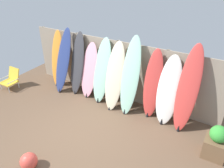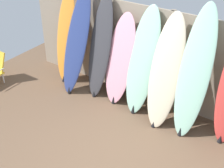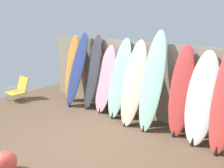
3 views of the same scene
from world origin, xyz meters
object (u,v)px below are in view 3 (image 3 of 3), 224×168
(surfboard_orange_0, at_px, (72,69))
(beach_chair, at_px, (19,89))
(surfboard_navy_1, at_px, (77,69))
(surfboard_cream_5, at_px, (134,83))
(surfboard_red_7, at_px, (181,92))
(surfboard_seafoam_6, at_px, (152,82))
(surfboard_white_8, at_px, (202,99))
(beach_ball, at_px, (5,162))
(surfboard_pink_3, at_px, (105,80))
(surfboard_seafoam_4, at_px, (119,79))
(surfboard_charcoal_2, at_px, (93,72))

(surfboard_orange_0, distance_m, beach_chair, 1.68)
(surfboard_navy_1, distance_m, surfboard_cream_5, 1.87)
(surfboard_red_7, bearing_deg, surfboard_seafoam_6, -168.62)
(surfboard_red_7, distance_m, surfboard_white_8, 0.44)
(surfboard_orange_0, bearing_deg, beach_ball, -57.78)
(surfboard_seafoam_6, height_order, surfboard_white_8, surfboard_seafoam_6)
(surfboard_pink_3, relative_size, surfboard_white_8, 0.95)
(beach_ball, bearing_deg, surfboard_white_8, 57.59)
(surfboard_navy_1, xyz_separation_m, beach_chair, (-1.61, -0.85, -0.66))
(surfboard_pink_3, relative_size, beach_ball, 4.78)
(surfboard_navy_1, relative_size, beach_chair, 3.06)
(surfboard_pink_3, bearing_deg, beach_chair, -159.41)
(surfboard_cream_5, bearing_deg, surfboard_white_8, 3.90)
(surfboard_red_7, bearing_deg, surfboard_cream_5, -172.41)
(beach_ball, bearing_deg, surfboard_seafoam_4, 92.18)
(surfboard_orange_0, height_order, surfboard_cream_5, surfboard_cream_5)
(surfboard_charcoal_2, distance_m, surfboard_white_8, 2.90)
(surfboard_navy_1, bearing_deg, surfboard_cream_5, -0.09)
(surfboard_seafoam_4, relative_size, surfboard_seafoam_6, 0.89)
(surfboard_seafoam_4, height_order, surfboard_red_7, surfboard_seafoam_4)
(surfboard_white_8, bearing_deg, surfboard_red_7, 174.89)
(surfboard_orange_0, height_order, surfboard_red_7, surfboard_red_7)
(surfboard_navy_1, xyz_separation_m, surfboard_pink_3, (0.92, 0.10, -0.16))
(surfboard_charcoal_2, xyz_separation_m, surfboard_cream_5, (1.40, -0.11, -0.03))
(surfboard_navy_1, distance_m, surfboard_white_8, 3.38)
(surfboard_cream_5, height_order, surfboard_red_7, surfboard_cream_5)
(surfboard_pink_3, xyz_separation_m, surfboard_seafoam_4, (0.46, -0.00, 0.10))
(surfboard_navy_1, relative_size, beach_ball, 5.66)
(surfboard_seafoam_4, xyz_separation_m, surfboard_red_7, (1.55, 0.04, -0.01))
(surfboard_navy_1, bearing_deg, surfboard_pink_3, 6.17)
(surfboard_orange_0, xyz_separation_m, beach_ball, (1.89, -3.00, -0.74))
(surfboard_navy_1, bearing_deg, surfboard_red_7, 2.71)
(surfboard_pink_3, distance_m, beach_chair, 2.75)
(surfboard_pink_3, height_order, surfboard_red_7, surfboard_red_7)
(surfboard_cream_5, bearing_deg, surfboard_seafoam_6, 2.63)
(surfboard_red_7, xyz_separation_m, surfboard_white_8, (0.44, -0.04, -0.04))
(surfboard_seafoam_4, distance_m, surfboard_red_7, 1.55)
(surfboard_orange_0, height_order, surfboard_seafoam_6, surfboard_seafoam_6)
(surfboard_orange_0, bearing_deg, surfboard_white_8, -0.75)
(surfboard_white_8, bearing_deg, beach_chair, -169.20)
(surfboard_pink_3, xyz_separation_m, beach_ball, (0.58, -2.96, -0.65))
(surfboard_seafoam_6, distance_m, surfboard_white_8, 1.05)
(surfboard_orange_0, xyz_separation_m, surfboard_charcoal_2, (0.87, -0.04, 0.04))
(surfboard_pink_3, height_order, beach_ball, surfboard_pink_3)
(surfboard_orange_0, distance_m, surfboard_seafoam_6, 2.74)
(surfboard_red_7, bearing_deg, surfboard_white_8, -5.11)
(surfboard_navy_1, bearing_deg, surfboard_seafoam_4, 3.99)
(surfboard_seafoam_4, xyz_separation_m, surfboard_seafoam_6, (0.95, -0.08, 0.11))
(surfboard_cream_5, bearing_deg, surfboard_pink_3, 173.85)
(surfboard_pink_3, xyz_separation_m, beach_chair, (-2.53, -0.95, -0.50))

